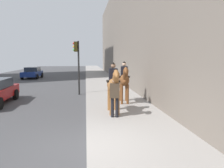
# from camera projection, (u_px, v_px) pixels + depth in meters

# --- Properties ---
(sidewalk_slab) EXTENTS (120.00, 3.61, 0.12)m
(sidewalk_slab) POSITION_uv_depth(u_px,v_px,m) (146.00, 144.00, 6.30)
(sidewalk_slab) COLOR gray
(sidewalk_slab) RESTS_ON ground
(mounted_horse_near) EXTENTS (2.15, 0.60, 2.35)m
(mounted_horse_near) POSITION_uv_depth(u_px,v_px,m) (114.00, 85.00, 9.43)
(mounted_horse_near) COLOR brown
(mounted_horse_near) RESTS_ON sidewalk_slab
(mounted_horse_far) EXTENTS (2.15, 0.71, 2.35)m
(mounted_horse_far) POSITION_uv_depth(u_px,v_px,m) (124.00, 79.00, 11.63)
(mounted_horse_far) COLOR brown
(mounted_horse_far) RESTS_ON sidewalk_slab
(pedestrian_greeting) EXTENTS (0.33, 0.44, 1.70)m
(pedestrian_greeting) POSITION_uv_depth(u_px,v_px,m) (115.00, 95.00, 8.80)
(pedestrian_greeting) COLOR black
(pedestrian_greeting) RESTS_ON sidewalk_slab
(car_mid_lane) EXTENTS (3.93, 2.14, 1.44)m
(car_mid_lane) POSITION_uv_depth(u_px,v_px,m) (32.00, 73.00, 26.55)
(car_mid_lane) COLOR navy
(car_mid_lane) RESTS_ON ground
(traffic_light_near_curb) EXTENTS (0.20, 0.44, 3.83)m
(traffic_light_near_curb) POSITION_uv_depth(u_px,v_px,m) (77.00, 59.00, 14.65)
(traffic_light_near_curb) COLOR black
(traffic_light_near_curb) RESTS_ON ground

